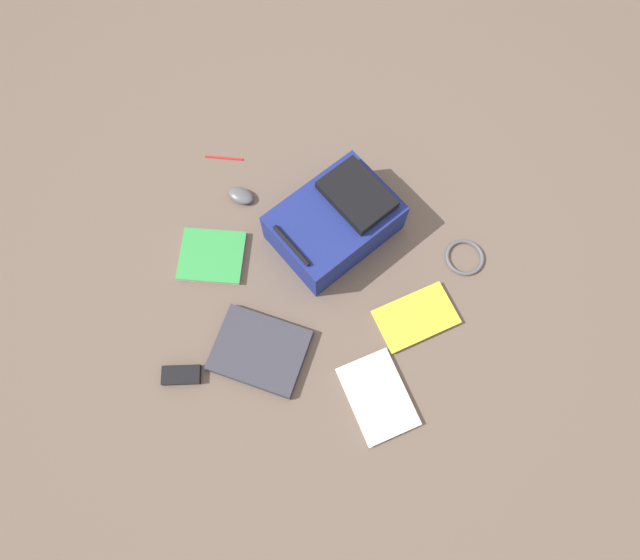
# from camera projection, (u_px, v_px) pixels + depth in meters

# --- Properties ---
(ground_plane) EXTENTS (3.47, 3.47, 0.00)m
(ground_plane) POSITION_uv_depth(u_px,v_px,m) (320.00, 278.00, 1.89)
(ground_plane) COLOR brown
(backpack) EXTENTS (0.52, 0.49, 0.20)m
(backpack) POSITION_uv_depth(u_px,v_px,m) (336.00, 221.00, 1.87)
(backpack) COLOR navy
(backpack) RESTS_ON ground_plane
(laptop) EXTENTS (0.26, 0.32, 0.03)m
(laptop) POSITION_uv_depth(u_px,v_px,m) (260.00, 350.00, 1.79)
(laptop) COLOR #24242C
(laptop) RESTS_ON ground_plane
(book_comic) EXTENTS (0.33, 0.32, 0.02)m
(book_comic) POSITION_uv_depth(u_px,v_px,m) (378.00, 397.00, 1.75)
(book_comic) COLOR silver
(book_comic) RESTS_ON ground_plane
(book_manual) EXTENTS (0.30, 0.31, 0.02)m
(book_manual) POSITION_uv_depth(u_px,v_px,m) (416.00, 317.00, 1.83)
(book_manual) COLOR silver
(book_manual) RESTS_ON ground_plane
(book_red) EXTENTS (0.24, 0.26, 0.02)m
(book_red) POSITION_uv_depth(u_px,v_px,m) (212.00, 256.00, 1.91)
(book_red) COLOR silver
(book_red) RESTS_ON ground_plane
(computer_mouse) EXTENTS (0.08, 0.11, 0.03)m
(computer_mouse) POSITION_uv_depth(u_px,v_px,m) (241.00, 196.00, 1.99)
(computer_mouse) COLOR #4C4C51
(computer_mouse) RESTS_ON ground_plane
(cable_coil) EXTENTS (0.14, 0.14, 0.01)m
(cable_coil) POSITION_uv_depth(u_px,v_px,m) (465.00, 257.00, 1.91)
(cable_coil) COLOR #4C4C51
(cable_coil) RESTS_ON ground_plane
(power_brick) EXTENTS (0.10, 0.14, 0.03)m
(power_brick) POSITION_uv_depth(u_px,v_px,m) (181.00, 375.00, 1.76)
(power_brick) COLOR black
(power_brick) RESTS_ON ground_plane
(pen_black) EXTENTS (0.03, 0.15, 0.01)m
(pen_black) POSITION_uv_depth(u_px,v_px,m) (224.00, 157.00, 2.05)
(pen_black) COLOR red
(pen_black) RESTS_ON ground_plane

